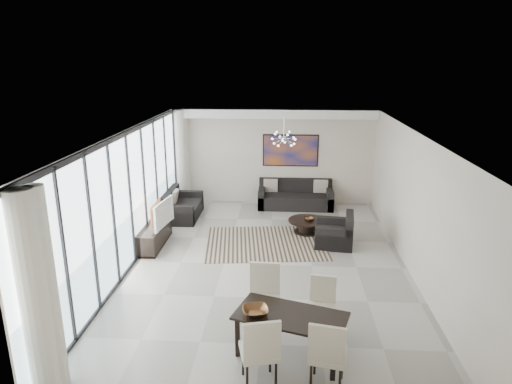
# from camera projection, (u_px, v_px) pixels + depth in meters

# --- Properties ---
(room_shell) EXTENTS (6.00, 9.00, 2.90)m
(room_shell) POSITION_uv_depth(u_px,v_px,m) (290.00, 202.00, 9.51)
(room_shell) COLOR #A8A39B
(room_shell) RESTS_ON ground
(window_wall) EXTENTS (0.37, 8.95, 2.90)m
(window_wall) POSITION_uv_depth(u_px,v_px,m) (134.00, 198.00, 9.71)
(window_wall) COLOR white
(window_wall) RESTS_ON floor
(soffit) EXTENTS (5.98, 0.40, 0.26)m
(soffit) POSITION_uv_depth(u_px,v_px,m) (274.00, 114.00, 13.28)
(soffit) COLOR white
(soffit) RESTS_ON room_shell
(painting) EXTENTS (1.68, 0.04, 0.98)m
(painting) POSITION_uv_depth(u_px,v_px,m) (291.00, 151.00, 13.73)
(painting) COLOR #AC5217
(painting) RESTS_ON room_shell
(chandelier) EXTENTS (0.66, 0.66, 0.71)m
(chandelier) POSITION_uv_depth(u_px,v_px,m) (284.00, 139.00, 11.66)
(chandelier) COLOR silver
(chandelier) RESTS_ON room_shell
(rug) EXTENTS (3.09, 2.50, 0.01)m
(rug) POSITION_uv_depth(u_px,v_px,m) (266.00, 243.00, 11.11)
(rug) COLOR black
(rug) RESTS_ON floor
(coffee_table) EXTENTS (0.97, 0.97, 0.34)m
(coffee_table) POSITION_uv_depth(u_px,v_px,m) (307.00, 225.00, 11.74)
(coffee_table) COLOR black
(coffee_table) RESTS_ON floor
(bowl_coffee) EXTENTS (0.26, 0.26, 0.08)m
(bowl_coffee) POSITION_uv_depth(u_px,v_px,m) (309.00, 219.00, 11.64)
(bowl_coffee) COLOR brown
(bowl_coffee) RESTS_ON coffee_table
(sofa_main) EXTENTS (2.22, 0.91, 0.81)m
(sofa_main) POSITION_uv_depth(u_px,v_px,m) (295.00, 198.00, 13.73)
(sofa_main) COLOR black
(sofa_main) RESTS_ON floor
(loveseat) EXTENTS (0.88, 1.57, 0.79)m
(loveseat) POSITION_uv_depth(u_px,v_px,m) (182.00, 208.00, 12.84)
(loveseat) COLOR black
(loveseat) RESTS_ON floor
(armchair) EXTENTS (0.98, 1.02, 0.78)m
(armchair) POSITION_uv_depth(u_px,v_px,m) (336.00, 234.00, 10.95)
(armchair) COLOR black
(armchair) RESTS_ON floor
(side_table) EXTENTS (0.37, 0.37, 0.51)m
(side_table) POSITION_uv_depth(u_px,v_px,m) (173.00, 212.00, 12.29)
(side_table) COLOR black
(side_table) RESTS_ON floor
(tv_console) EXTENTS (0.46, 1.62, 0.51)m
(tv_console) POSITION_uv_depth(u_px,v_px,m) (154.00, 235.00, 10.94)
(tv_console) COLOR black
(tv_console) RESTS_ON floor
(television) EXTENTS (0.28, 1.08, 0.61)m
(television) POSITION_uv_depth(u_px,v_px,m) (160.00, 213.00, 10.76)
(television) COLOR gray
(television) RESTS_ON tv_console
(dining_table) EXTENTS (1.81, 1.28, 0.68)m
(dining_table) POSITION_uv_depth(u_px,v_px,m) (291.00, 320.00, 6.79)
(dining_table) COLOR black
(dining_table) RESTS_ON floor
(dining_chair_sw) EXTENTS (0.60, 0.60, 1.09)m
(dining_chair_sw) POSITION_uv_depth(u_px,v_px,m) (260.00, 348.00, 6.08)
(dining_chair_sw) COLOR beige
(dining_chair_sw) RESTS_ON floor
(dining_chair_se) EXTENTS (0.58, 0.58, 1.07)m
(dining_chair_se) POSITION_uv_depth(u_px,v_px,m) (327.00, 352.00, 6.03)
(dining_chair_se) COLOR beige
(dining_chair_se) RESTS_ON floor
(dining_chair_nw) EXTENTS (0.51, 0.51, 1.09)m
(dining_chair_nw) POSITION_uv_depth(u_px,v_px,m) (264.00, 291.00, 7.56)
(dining_chair_nw) COLOR beige
(dining_chair_nw) RESTS_ON floor
(dining_chair_ne) EXTENTS (0.49, 0.49, 0.92)m
(dining_chair_ne) POSITION_uv_depth(u_px,v_px,m) (322.00, 300.00, 7.47)
(dining_chair_ne) COLOR beige
(dining_chair_ne) RESTS_ON floor
(bowl_dining) EXTENTS (0.46, 0.46, 0.09)m
(bowl_dining) POSITION_uv_depth(u_px,v_px,m) (255.00, 311.00, 6.78)
(bowl_dining) COLOR brown
(bowl_dining) RESTS_ON dining_table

